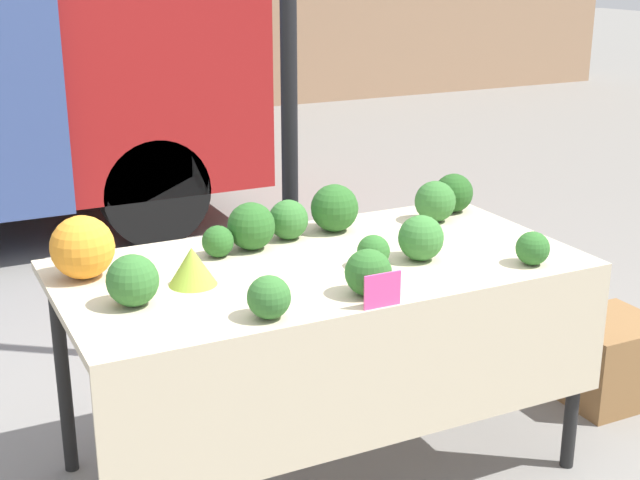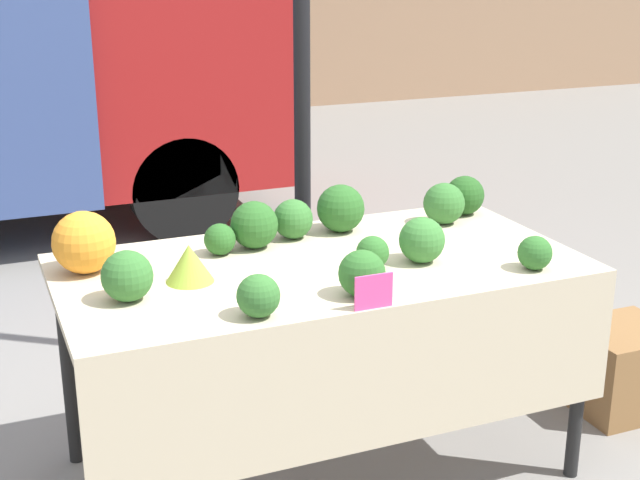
% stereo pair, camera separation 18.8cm
% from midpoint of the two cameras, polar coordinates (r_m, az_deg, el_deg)
% --- Properties ---
extents(ground_plane, '(40.00, 40.00, 0.00)m').
position_cam_midpoint_polar(ground_plane, '(3.42, -1.63, -14.34)').
color(ground_plane, gray).
extents(tent_pole, '(0.07, 0.07, 2.57)m').
position_cam_midpoint_polar(tent_pole, '(3.75, -3.46, 9.72)').
color(tent_pole, black).
rests_on(tent_pole, ground_plane).
extents(market_table, '(1.78, 0.91, 0.81)m').
position_cam_midpoint_polar(market_table, '(3.04, -1.24, -3.54)').
color(market_table, beige).
rests_on(market_table, ground_plane).
extents(orange_cauliflower, '(0.21, 0.21, 0.21)m').
position_cam_midpoint_polar(orange_cauliflower, '(3.01, -16.71, -0.47)').
color(orange_cauliflower, orange).
rests_on(orange_cauliflower, market_table).
extents(romanesco_head, '(0.16, 0.16, 0.13)m').
position_cam_midpoint_polar(romanesco_head, '(2.88, -10.04, -1.68)').
color(romanesco_head, '#93B238').
rests_on(romanesco_head, market_table).
extents(broccoli_head_0, '(0.15, 0.15, 0.15)m').
position_cam_midpoint_polar(broccoli_head_0, '(2.75, 1.19, -2.10)').
color(broccoli_head_0, '#2D6628').
rests_on(broccoli_head_0, market_table).
extents(broccoli_head_1, '(0.11, 0.11, 0.11)m').
position_cam_midpoint_polar(broccoli_head_1, '(2.99, 1.64, -0.75)').
color(broccoli_head_1, '#2D6628').
rests_on(broccoli_head_1, market_table).
extents(broccoli_head_2, '(0.16, 0.16, 0.16)m').
position_cam_midpoint_polar(broccoli_head_2, '(2.75, -13.84, -2.55)').
color(broccoli_head_2, '#336B2D').
rests_on(broccoli_head_2, market_table).
extents(broccoli_head_3, '(0.16, 0.16, 0.16)m').
position_cam_midpoint_polar(broccoli_head_3, '(3.07, 4.73, 0.11)').
color(broccoli_head_3, '#387533').
rests_on(broccoli_head_3, market_table).
extents(broccoli_head_4, '(0.11, 0.11, 0.11)m').
position_cam_midpoint_polar(broccoli_head_4, '(3.13, -8.28, -0.11)').
color(broccoli_head_4, '#285B23').
rests_on(broccoli_head_4, market_table).
extents(broccoli_head_5, '(0.17, 0.17, 0.17)m').
position_cam_midpoint_polar(broccoli_head_5, '(3.18, -6.12, 0.87)').
color(broccoli_head_5, '#285B23').
rests_on(broccoli_head_5, market_table).
extents(broccoli_head_6, '(0.13, 0.13, 0.13)m').
position_cam_midpoint_polar(broccoli_head_6, '(2.59, -5.37, -3.69)').
color(broccoli_head_6, '#336B2D').
rests_on(broccoli_head_6, market_table).
extents(broccoli_head_7, '(0.16, 0.16, 0.16)m').
position_cam_midpoint_polar(broccoli_head_7, '(3.51, 5.86, 2.46)').
color(broccoli_head_7, '#336B2D').
rests_on(broccoli_head_7, market_table).
extents(broccoli_head_8, '(0.16, 0.16, 0.16)m').
position_cam_midpoint_polar(broccoli_head_8, '(3.65, 7.10, 3.00)').
color(broccoli_head_8, '#23511E').
rests_on(broccoli_head_8, market_table).
extents(broccoli_head_9, '(0.18, 0.18, 0.18)m').
position_cam_midpoint_polar(broccoli_head_9, '(3.37, -0.66, 2.04)').
color(broccoli_head_9, '#285B23').
rests_on(broccoli_head_9, market_table).
extents(broccoli_head_10, '(0.15, 0.15, 0.15)m').
position_cam_midpoint_polar(broccoli_head_10, '(3.29, -3.68, 1.30)').
color(broccoli_head_10, '#336B2D').
rests_on(broccoli_head_10, market_table).
extents(broccoli_head_11, '(0.12, 0.12, 0.12)m').
position_cam_midpoint_polar(broccoli_head_11, '(3.08, 11.76, -0.55)').
color(broccoli_head_11, '#2D6628').
rests_on(broccoli_head_11, market_table).
extents(price_sign, '(0.12, 0.01, 0.11)m').
position_cam_midpoint_polar(price_sign, '(2.66, 1.99, -3.26)').
color(price_sign, '#EF4793').
rests_on(price_sign, market_table).
extents(produce_crate, '(0.40, 0.37, 0.35)m').
position_cam_midpoint_polar(produce_crate, '(3.97, 16.63, -7.34)').
color(produce_crate, olive).
rests_on(produce_crate, ground_plane).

